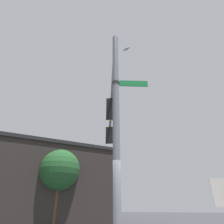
% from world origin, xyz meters
% --- Properties ---
extents(signal_pole, '(0.21, 0.21, 7.25)m').
position_xyz_m(signal_pole, '(0.00, 0.00, 3.63)').
color(signal_pole, slate).
rests_on(signal_pole, ground).
extents(mast_arm, '(2.06, 8.12, 0.17)m').
position_xyz_m(mast_arm, '(-0.95, 4.04, 6.51)').
color(mast_arm, slate).
extents(traffic_light_nearest_pole, '(0.54, 0.49, 1.31)m').
position_xyz_m(traffic_light_nearest_pole, '(-0.73, 3.13, 5.73)').
color(traffic_light_nearest_pole, black).
extents(traffic_light_mid_inner, '(0.54, 0.49, 1.31)m').
position_xyz_m(traffic_light_mid_inner, '(-1.62, 6.93, 5.73)').
color(traffic_light_mid_inner, black).
extents(street_name_sign, '(1.18, 0.39, 0.22)m').
position_xyz_m(street_name_sign, '(0.34, 0.08, 5.08)').
color(street_name_sign, '#147238').
extents(bird_flying, '(0.37, 0.27, 0.11)m').
position_xyz_m(bird_flying, '(0.22, 2.17, 8.79)').
color(bird_flying, gray).
extents(storefront_building, '(13.43, 12.55, 6.38)m').
position_xyz_m(storefront_building, '(-8.79, 11.05, 3.20)').
color(storefront_building, '#282321').
rests_on(storefront_building, ground).
extents(tree_by_storefront, '(3.21, 3.21, 5.56)m').
position_xyz_m(tree_by_storefront, '(-6.26, 9.26, 3.94)').
color(tree_by_storefront, '#4C3823').
rests_on(tree_by_storefront, ground).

